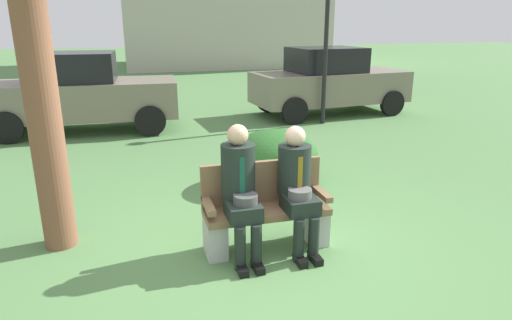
% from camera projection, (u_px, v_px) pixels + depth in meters
% --- Properties ---
extents(ground_plane, '(80.00, 80.00, 0.00)m').
position_uv_depth(ground_plane, '(272.00, 254.00, 4.61)').
color(ground_plane, '#527F48').
extents(park_bench, '(1.29, 0.44, 0.90)m').
position_uv_depth(park_bench, '(265.00, 211.00, 4.68)').
color(park_bench, brown).
rests_on(park_bench, ground).
extents(seated_man_left, '(0.34, 0.72, 1.35)m').
position_uv_depth(seated_man_left, '(241.00, 186.00, 4.39)').
color(seated_man_left, '#1E2823').
rests_on(seated_man_left, ground).
extents(seated_man_right, '(0.34, 0.72, 1.29)m').
position_uv_depth(seated_man_right, '(297.00, 183.00, 4.55)').
color(seated_man_right, '#1E2823').
rests_on(seated_man_right, ground).
extents(shrub_near_bench, '(1.29, 1.18, 0.81)m').
position_uv_depth(shrub_near_bench, '(275.00, 157.00, 6.51)').
color(shrub_near_bench, '#295F26').
rests_on(shrub_near_bench, ground).
extents(parked_car_near, '(3.97, 1.85, 1.68)m').
position_uv_depth(parked_car_near, '(81.00, 93.00, 9.52)').
color(parked_car_near, slate).
rests_on(parked_car_near, ground).
extents(parked_car_far, '(4.03, 2.01, 1.68)m').
position_uv_depth(parked_car_far, '(329.00, 81.00, 11.31)').
color(parked_car_far, slate).
rests_on(parked_car_far, ground).
extents(street_lamp, '(0.24, 0.24, 3.26)m').
position_uv_depth(street_lamp, '(326.00, 34.00, 9.91)').
color(street_lamp, black).
rests_on(street_lamp, ground).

